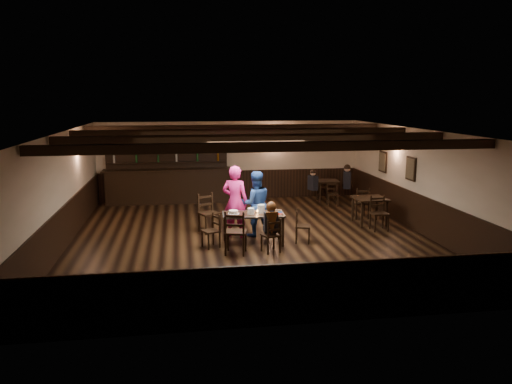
{
  "coord_description": "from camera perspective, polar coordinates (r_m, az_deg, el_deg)",
  "views": [
    {
      "loc": [
        -1.75,
        -12.11,
        3.51
      ],
      "look_at": [
        0.16,
        0.2,
        1.14
      ],
      "focal_mm": 35.0,
      "sensor_mm": 36.0,
      "label": 1
    }
  ],
  "objects": [
    {
      "name": "bg_patron_left",
      "position": [
        16.66,
        6.52,
        1.4
      ],
      "size": [
        0.31,
        0.39,
        0.69
      ],
      "color": "black",
      "rests_on": "ground"
    },
    {
      "name": "drink_glass",
      "position": [
        12.14,
        0.78,
        -2.09
      ],
      "size": [
        0.07,
        0.07,
        0.11
      ],
      "primitive_type": "cylinder",
      "color": "silver",
      "rests_on": "dining_table"
    },
    {
      "name": "back_table_a",
      "position": [
        14.3,
        12.88,
        -1.02
      ],
      "size": [
        0.87,
        0.87,
        0.75
      ],
      "color": "black",
      "rests_on": "ground"
    },
    {
      "name": "plate_stack_b",
      "position": [
        12.08,
        0.61,
        -1.92
      ],
      "size": [
        0.17,
        0.17,
        0.2
      ],
      "primitive_type": "cylinder",
      "color": "white",
      "rests_on": "dining_table"
    },
    {
      "name": "chair_near_right",
      "position": [
        11.4,
        1.89,
        -4.7
      ],
      "size": [
        0.47,
        0.46,
        0.81
      ],
      "color": "black",
      "rests_on": "ground"
    },
    {
      "name": "cake",
      "position": [
        11.99,
        -2.59,
        -2.33
      ],
      "size": [
        0.28,
        0.28,
        0.09
      ],
      "color": "white",
      "rests_on": "dining_table"
    },
    {
      "name": "menu_red",
      "position": [
        12.0,
        2.22,
        -2.5
      ],
      "size": [
        0.38,
        0.34,
        0.0
      ],
      "primitive_type": "cube",
      "rotation": [
        0.0,
        0.0,
        0.49
      ],
      "color": "maroon",
      "rests_on": "dining_table"
    },
    {
      "name": "dining_table",
      "position": [
        12.05,
        -0.32,
        -2.89
      ],
      "size": [
        1.51,
        0.81,
        0.75
      ],
      "color": "black",
      "rests_on": "ground"
    },
    {
      "name": "chair_end_right",
      "position": [
        12.27,
        5.06,
        -3.59
      ],
      "size": [
        0.45,
        0.46,
        0.81
      ],
      "color": "black",
      "rests_on": "ground"
    },
    {
      "name": "woman_pink",
      "position": [
        12.6,
        -2.4,
        -1.11
      ],
      "size": [
        0.79,
        0.68,
        1.83
      ],
      "primitive_type": "imported",
      "rotation": [
        0.0,
        0.0,
        2.71
      ],
      "color": "#E72B8B",
      "rests_on": "ground"
    },
    {
      "name": "tea_light",
      "position": [
        12.1,
        0.13,
        -2.28
      ],
      "size": [
        0.05,
        0.05,
        0.06
      ],
      "color": "#A5A8AD",
      "rests_on": "dining_table"
    },
    {
      "name": "chair_end_left",
      "position": [
        11.89,
        -4.91,
        -4.09
      ],
      "size": [
        0.48,
        0.49,
        0.8
      ],
      "color": "black",
      "rests_on": "ground"
    },
    {
      "name": "menu_blue",
      "position": [
        12.16,
        2.27,
        -2.32
      ],
      "size": [
        0.33,
        0.25,
        0.0
      ],
      "primitive_type": "cube",
      "rotation": [
        0.0,
        0.0,
        -0.17
      ],
      "color": "navy",
      "rests_on": "dining_table"
    },
    {
      "name": "seated_person",
      "position": [
        11.35,
        1.74,
        -3.03
      ],
      "size": [
        0.31,
        0.46,
        0.76
      ],
      "color": "black",
      "rests_on": "ground"
    },
    {
      "name": "back_table_b",
      "position": [
        17.04,
        8.18,
        0.98
      ],
      "size": [
        0.79,
        0.79,
        0.75
      ],
      "color": "black",
      "rests_on": "ground"
    },
    {
      "name": "chair_far_pushed",
      "position": [
        13.21,
        -5.57,
        -2.01
      ],
      "size": [
        0.63,
        0.62,
        1.02
      ],
      "color": "black",
      "rests_on": "ground"
    },
    {
      "name": "man_blue",
      "position": [
        12.71,
        -0.07,
        -1.34
      ],
      "size": [
        0.86,
        0.7,
        1.68
      ],
      "primitive_type": "imported",
      "rotation": [
        0.0,
        0.0,
        3.22
      ],
      "color": "navy",
      "rests_on": "ground"
    },
    {
      "name": "ground",
      "position": [
        12.73,
        -0.57,
        -5.22
      ],
      "size": [
        10.0,
        10.0,
        0.0
      ],
      "primitive_type": "plane",
      "color": "black",
      "rests_on": "ground"
    },
    {
      "name": "bar_counter",
      "position": [
        17.07,
        -10.05,
        1.23
      ],
      "size": [
        4.24,
        0.7,
        2.2
      ],
      "color": "black",
      "rests_on": "ground"
    },
    {
      "name": "chair_near_left",
      "position": [
        11.23,
        -2.4,
        -4.27
      ],
      "size": [
        0.58,
        0.56,
        1.02
      ],
      "color": "black",
      "rests_on": "ground"
    },
    {
      "name": "plate_stack_a",
      "position": [
        11.93,
        -0.58,
        -2.2
      ],
      "size": [
        0.16,
        0.16,
        0.15
      ],
      "primitive_type": "cylinder",
      "color": "white",
      "rests_on": "dining_table"
    },
    {
      "name": "room_shell",
      "position": [
        12.41,
        -0.57,
        2.6
      ],
      "size": [
        9.02,
        10.02,
        2.71
      ],
      "color": "beige",
      "rests_on": "ground"
    },
    {
      "name": "bg_patron_right",
      "position": [
        17.13,
        10.36,
        1.76
      ],
      "size": [
        0.34,
        0.45,
        0.81
      ],
      "color": "black",
      "rests_on": "ground"
    },
    {
      "name": "salt_shaker",
      "position": [
        11.95,
        1.61,
        -2.31
      ],
      "size": [
        0.04,
        0.04,
        0.1
      ],
      "primitive_type": "cylinder",
      "color": "silver",
      "rests_on": "dining_table"
    },
    {
      "name": "pepper_shaker",
      "position": [
        12.0,
        1.53,
        -2.29
      ],
      "size": [
        0.03,
        0.03,
        0.09
      ],
      "primitive_type": "cylinder",
      "color": "#A5A8AD",
      "rests_on": "dining_table"
    }
  ]
}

